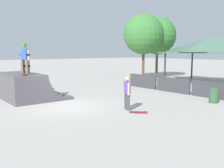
# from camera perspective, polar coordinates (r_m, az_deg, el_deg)

# --- Properties ---
(ground_plane) EXTENTS (160.00, 160.00, 0.00)m
(ground_plane) POSITION_cam_1_polar(r_m,az_deg,el_deg) (13.52, -10.78, -5.09)
(ground_plane) COLOR #ADA8A0
(quarter_pipe_ramp) EXTENTS (4.06, 3.47, 1.59)m
(quarter_pipe_ramp) POSITION_cam_1_polar(r_m,az_deg,el_deg) (16.25, -19.34, -0.75)
(quarter_pipe_ramp) COLOR #565459
(quarter_pipe_ramp) RESTS_ON ground
(skater_on_deck) EXTENTS (0.76, 0.45, 1.79)m
(skater_on_deck) POSITION_cam_1_polar(r_m,az_deg,el_deg) (15.21, -19.30, 5.94)
(skater_on_deck) COLOR #6B6051
(skater_on_deck) RESTS_ON quarter_pipe_ramp
(skateboard_on_deck) EXTENTS (0.76, 0.22, 0.09)m
(skateboard_on_deck) POSITION_cam_1_polar(r_m,az_deg,el_deg) (14.74, -19.46, 2.11)
(skateboard_on_deck) COLOR silver
(skateboard_on_deck) RESTS_ON quarter_pipe_ramp
(bystander_walking) EXTENTS (0.65, 0.40, 1.68)m
(bystander_walking) POSITION_cam_1_polar(r_m,az_deg,el_deg) (12.45, 3.50, -1.66)
(bystander_walking) COLOR #4C4C51
(bystander_walking) RESTS_ON ground
(skateboard_on_ground) EXTENTS (0.74, 0.73, 0.09)m
(skateboard_on_ground) POSITION_cam_1_polar(r_m,az_deg,el_deg) (11.97, 6.13, -6.34)
(skateboard_on_ground) COLOR blue
(skateboard_on_ground) RESTS_ON ground
(barrier_fence) EXTENTS (8.82, 0.12, 1.05)m
(barrier_fence) POSITION_cam_1_polar(r_m,az_deg,el_deg) (18.33, 13.73, -0.23)
(barrier_fence) COLOR #3D3D42
(barrier_fence) RESTS_ON ground
(pavilion_shelter) EXTENTS (7.43, 5.17, 4.26)m
(pavilion_shelter) POSITION_cam_1_polar(r_m,az_deg,el_deg) (24.10, 21.39, 8.34)
(pavilion_shelter) COLOR #2D2D33
(pavilion_shelter) RESTS_ON ground
(tree_beside_pavilion) EXTENTS (4.21, 4.21, 6.78)m
(tree_beside_pavilion) POSITION_cam_1_polar(r_m,az_deg,el_deg) (29.04, 10.32, 10.79)
(tree_beside_pavilion) COLOR brown
(tree_beside_pavilion) RESTS_ON ground
(tree_far_back) EXTENTS (4.32, 4.32, 6.91)m
(tree_far_back) POSITION_cam_1_polar(r_m,az_deg,el_deg) (27.47, 7.25, 11.20)
(tree_far_back) COLOR brown
(tree_far_back) RESTS_ON ground
(trash_bin) EXTENTS (0.52, 0.52, 0.85)m
(trash_bin) POSITION_cam_1_polar(r_m,az_deg,el_deg) (15.30, 22.23, -2.44)
(trash_bin) COLOR #385B3D
(trash_bin) RESTS_ON ground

